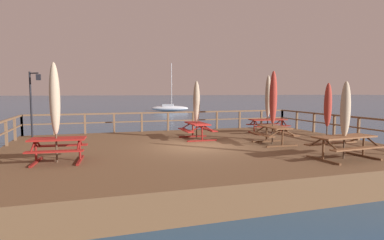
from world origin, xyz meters
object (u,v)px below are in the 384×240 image
Objects in this scene: picnic_table_back_right at (268,123)px; sailboat_distant at (170,108)px; picnic_table_front_right at (344,142)px; lamp_post_hooked at (34,94)px; picnic_table_mid_left at (197,127)px; patio_umbrella_short_mid at (328,105)px; patio_umbrella_tall_mid_right at (273,98)px; patio_umbrella_tall_mid_left at (197,102)px; patio_umbrella_tall_back_left at (345,110)px; patio_umbrella_tall_front at (55,99)px; patio_umbrella_short_front at (268,97)px; picnic_table_mid_right at (58,145)px; picnic_table_mid_centre at (274,131)px.

sailboat_distant is (3.04, 35.33, -0.92)m from picnic_table_back_right.
lamp_post_hooked is (-10.64, 8.60, 1.55)m from picnic_table_front_right.
picnic_table_back_right is at bearing 11.59° from picnic_table_mid_left.
picnic_table_back_right is at bearing -94.91° from sailboat_distant.
picnic_table_back_right is 4.05m from patio_umbrella_short_mid.
picnic_table_mid_left is at bearing -101.47° from sailboat_distant.
patio_umbrella_tall_mid_left is at bearing 138.67° from patio_umbrella_tall_mid_right.
patio_umbrella_tall_back_left is at bearing -95.59° from sailboat_distant.
patio_umbrella_tall_mid_left is 7.92m from lamp_post_hooked.
patio_umbrella_tall_front reaches higher than patio_umbrella_short_front.
patio_umbrella_tall_back_left is (3.28, -5.68, -0.10)m from patio_umbrella_tall_mid_left.
patio_umbrella_short_mid is at bearing 59.14° from patio_umbrella_tall_back_left.
sailboat_distant is (2.48, 39.18, -2.02)m from patio_umbrella_short_mid.
patio_umbrella_short_mid reaches higher than picnic_table_mid_right.
patio_umbrella_tall_mid_left is (5.73, 3.37, 1.18)m from picnic_table_mid_right.
patio_umbrella_tall_mid_left is 6.56m from patio_umbrella_tall_back_left.
patio_umbrella_tall_back_left is at bearing -38.95° from lamp_post_hooked.
picnic_table_mid_right is 0.99× the size of picnic_table_mid_left.
picnic_table_back_right is at bearing -78.95° from patio_umbrella_short_front.
sailboat_distant reaches higher than patio_umbrella_short_mid.
picnic_table_mid_left is (-2.66, 2.38, 0.00)m from picnic_table_mid_centre.
patio_umbrella_tall_front is 0.41× the size of sailboat_distant.
patio_umbrella_tall_back_left reaches higher than picnic_table_front_right.
patio_umbrella_tall_mid_left is 0.35× the size of sailboat_distant.
patio_umbrella_short_mid is (1.62, 2.71, 0.02)m from patio_umbrella_tall_back_left.
picnic_table_mid_centre is at bearing -47.69° from patio_umbrella_tall_mid_right.
picnic_table_mid_right and picnic_table_back_right have the same top height.
patio_umbrella_tall_front is at bearing 165.95° from patio_umbrella_tall_back_left.
patio_umbrella_tall_mid_right reaches higher than patio_umbrella_short_mid.
patio_umbrella_tall_back_left is 0.33× the size of sailboat_distant.
picnic_table_mid_centre is at bearing -27.81° from lamp_post_hooked.
picnic_table_mid_right is 9.37m from patio_umbrella_tall_back_left.
picnic_table_mid_centre is 38.88m from sailboat_distant.
picnic_table_front_right is 0.73× the size of patio_umbrella_short_front.
picnic_table_mid_right is 0.69× the size of patio_umbrella_tall_back_left.
picnic_table_mid_centre is at bearing -41.84° from picnic_table_mid_left.
picnic_table_mid_left is at bearing 30.44° from patio_umbrella_tall_front.
picnic_table_mid_left is 8.10m from lamp_post_hooked.
lamp_post_hooked reaches higher than patio_umbrella_tall_mid_right.
patio_umbrella_short_front is 35.50m from sailboat_distant.
picnic_table_mid_centre is 3.52m from patio_umbrella_tall_back_left.
patio_umbrella_tall_front is at bearing -157.00° from picnic_table_back_right.
picnic_table_front_right is at bearing -79.20° from patio_umbrella_tall_mid_right.
picnic_table_back_right is 0.75× the size of patio_umbrella_tall_mid_left.
patio_umbrella_tall_front is (-9.05, 2.27, 1.43)m from picnic_table_front_right.
patio_umbrella_tall_mid_right is at bearing -117.65° from patio_umbrella_short_front.
patio_umbrella_tall_front is 41.81m from sailboat_distant.
picnic_table_mid_left is at bearing 138.16° from picnic_table_mid_centre.
picnic_table_back_right is (1.65, 3.26, 0.01)m from picnic_table_mid_centre.
picnic_table_mid_left is at bearing -167.96° from patio_umbrella_short_front.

